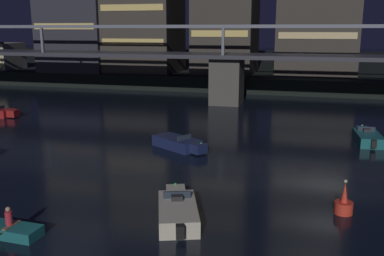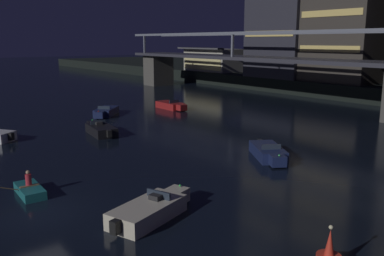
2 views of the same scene
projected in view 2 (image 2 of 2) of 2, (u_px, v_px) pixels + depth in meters
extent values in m
plane|color=black|center=(40.00, 214.00, 19.80)|extent=(400.00, 400.00, 0.00)
cube|color=#4C4944|center=(158.00, 70.00, 77.25)|extent=(3.60, 4.40, 5.55)
cube|color=slate|center=(145.00, 44.00, 74.51)|extent=(0.30, 0.30, 3.20)
cube|color=slate|center=(232.00, 45.00, 56.66)|extent=(0.30, 0.30, 3.20)
cube|color=#F2D172|center=(268.00, 34.00, 65.43)|extent=(10.03, 0.10, 0.90)
cube|color=#F2D172|center=(328.00, 49.00, 57.94)|extent=(9.69, 0.10, 0.90)
cube|color=#F2D172|center=(331.00, 13.00, 56.93)|extent=(9.69, 0.10, 0.90)
cube|color=#B2AD9E|center=(214.00, 60.00, 82.67)|extent=(12.00, 6.00, 4.40)
cube|color=#EAD88C|center=(202.00, 63.00, 80.93)|extent=(11.20, 0.10, 2.64)
cube|color=#4C4C51|center=(200.00, 48.00, 80.02)|extent=(12.40, 1.60, 0.30)
cube|color=#19234C|center=(268.00, 152.00, 29.47)|extent=(4.27, 3.60, 0.80)
cube|color=#19234C|center=(278.00, 161.00, 27.12)|extent=(1.29, 1.32, 0.70)
cube|color=#283342|center=(271.00, 147.00, 28.52)|extent=(0.80, 1.20, 0.36)
cube|color=#262628|center=(270.00, 147.00, 28.78)|extent=(0.64, 0.69, 0.24)
cube|color=black|center=(260.00, 143.00, 31.55)|extent=(0.50, 0.50, 0.60)
sphere|color=#33D84C|center=(279.00, 155.00, 26.79)|extent=(0.12, 0.12, 0.12)
cube|color=#19234C|center=(106.00, 112.00, 46.24)|extent=(4.05, 4.02, 0.80)
cube|color=#19234C|center=(99.00, 115.00, 43.89)|extent=(1.34, 1.34, 0.70)
cube|color=#283342|center=(104.00, 108.00, 45.29)|extent=(1.02, 1.03, 0.36)
cube|color=#262628|center=(105.00, 108.00, 45.54)|extent=(0.68, 0.68, 0.24)
cube|color=black|center=(112.00, 108.00, 48.31)|extent=(0.51, 0.51, 0.60)
sphere|color=red|center=(98.00, 111.00, 43.56)|extent=(0.12, 0.12, 0.12)
cube|color=black|center=(101.00, 130.00, 36.59)|extent=(4.12, 2.32, 0.80)
cube|color=black|center=(93.00, 125.00, 38.62)|extent=(1.03, 1.10, 0.70)
cube|color=#283342|center=(98.00, 122.00, 37.19)|extent=(0.29, 1.35, 0.36)
cube|color=#262628|center=(99.00, 123.00, 36.99)|extent=(0.47, 0.61, 0.24)
cube|color=black|center=(109.00, 134.00, 34.74)|extent=(0.41, 0.41, 0.60)
sphere|color=#33D84C|center=(92.00, 120.00, 38.74)|extent=(0.12, 0.12, 0.12)
cube|color=beige|center=(148.00, 212.00, 19.13)|extent=(2.99, 4.29, 0.80)
cube|color=beige|center=(177.00, 195.00, 21.09)|extent=(1.23, 1.18, 0.70)
cube|color=#283342|center=(159.00, 194.00, 19.70)|extent=(1.31, 0.54, 0.36)
cube|color=#262628|center=(155.00, 197.00, 19.51)|extent=(0.66, 0.56, 0.24)
cube|color=black|center=(115.00, 227.00, 17.33)|extent=(0.46, 0.46, 0.60)
sphere|color=#33D84C|center=(180.00, 185.00, 21.21)|extent=(0.12, 0.12, 0.12)
cube|color=maroon|center=(170.00, 105.00, 50.61)|extent=(3.92, 1.83, 0.80)
cube|color=maroon|center=(182.00, 107.00, 48.73)|extent=(0.91, 1.00, 0.70)
cube|color=#283342|center=(174.00, 102.00, 49.83)|extent=(0.11, 1.35, 0.36)
cube|color=#262628|center=(173.00, 102.00, 50.04)|extent=(0.40, 0.56, 0.24)
cube|color=black|center=(161.00, 103.00, 52.26)|extent=(0.36, 0.36, 0.60)
sphere|color=red|center=(183.00, 104.00, 48.45)|extent=(0.12, 0.12, 0.12)
cube|color=black|center=(11.00, 136.00, 33.74)|extent=(0.50, 0.50, 0.60)
cone|color=red|center=(330.00, 242.00, 14.77)|extent=(0.36, 0.36, 1.00)
sphere|color=#F2EAB2|center=(331.00, 227.00, 14.65)|extent=(0.16, 0.16, 0.16)
cube|color=#196066|center=(30.00, 191.00, 22.28)|extent=(2.65, 1.21, 0.48)
cube|color=#7F6647|center=(29.00, 186.00, 22.22)|extent=(0.24, 1.00, 0.06)
cylinder|color=#B22633|center=(28.00, 180.00, 22.23)|extent=(0.32, 0.32, 0.60)
sphere|color=tan|center=(28.00, 172.00, 22.15)|extent=(0.22, 0.22, 0.22)
cylinder|color=olive|center=(9.00, 189.00, 21.61)|extent=(0.12, 1.52, 0.59)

